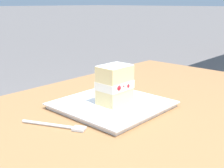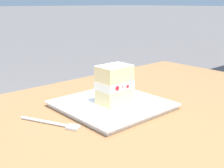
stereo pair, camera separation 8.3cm
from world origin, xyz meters
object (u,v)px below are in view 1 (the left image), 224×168
cake_slice (115,85)px  dessert_fork (58,126)px  dessert_plate (112,105)px  patio_table (110,157)px

cake_slice → dessert_fork: size_ratio=0.69×
dessert_plate → dessert_fork: dessert_plate is taller
patio_table → cake_slice: (0.09, 0.07, 0.16)m
cake_slice → patio_table: bearing=-143.8°
dessert_plate → dessert_fork: bearing=178.4°
cake_slice → dessert_fork: bearing=175.3°
dessert_plate → cake_slice: cake_slice is taller
patio_table → cake_slice: 0.20m
patio_table → dessert_fork: size_ratio=9.47×
cake_slice → dessert_fork: (-0.19, 0.02, -0.07)m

